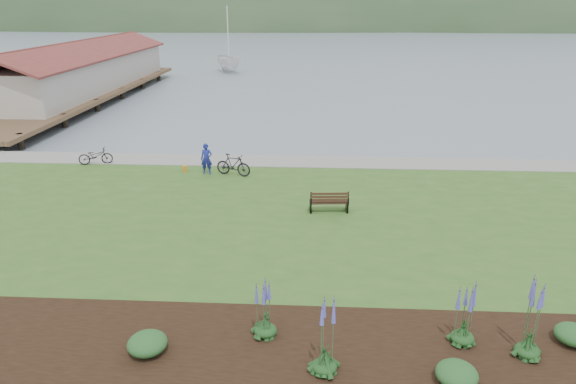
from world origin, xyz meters
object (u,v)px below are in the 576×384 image
at_px(park_bench, 329,201).
at_px(bicycle_a, 95,156).
at_px(sailboat, 229,72).
at_px(person, 206,156).

xyz_separation_m(park_bench, bicycle_a, (-12.67, 6.16, -0.02)).
height_order(park_bench, bicycle_a, park_bench).
xyz_separation_m(bicycle_a, sailboat, (0.53, 41.82, -0.87)).
xyz_separation_m(person, sailboat, (-5.92, 43.16, -1.35)).
distance_m(bicycle_a, sailboat, 41.84).
bearing_deg(person, sailboat, 92.61).
xyz_separation_m(park_bench, person, (-6.22, 4.82, 0.45)).
distance_m(park_bench, sailboat, 49.50).
relative_size(park_bench, person, 0.87).
distance_m(park_bench, bicycle_a, 14.09).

